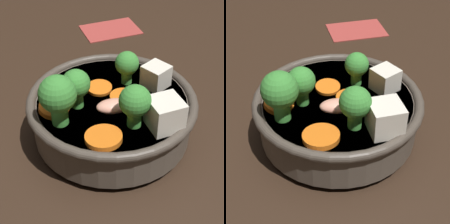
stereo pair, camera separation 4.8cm
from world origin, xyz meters
The scene contains 3 objects.
ground_plane centered at (0.00, 0.00, 0.00)m, with size 3.00×3.00×0.00m, color black.
stirfry_bowl centered at (0.00, 0.00, 0.04)m, with size 0.21×0.21×0.12m.
napkin centered at (-0.18, -0.25, 0.00)m, with size 0.13×0.10×0.00m.
Camera 1 is at (0.22, 0.30, 0.34)m, focal length 60.00 mm.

